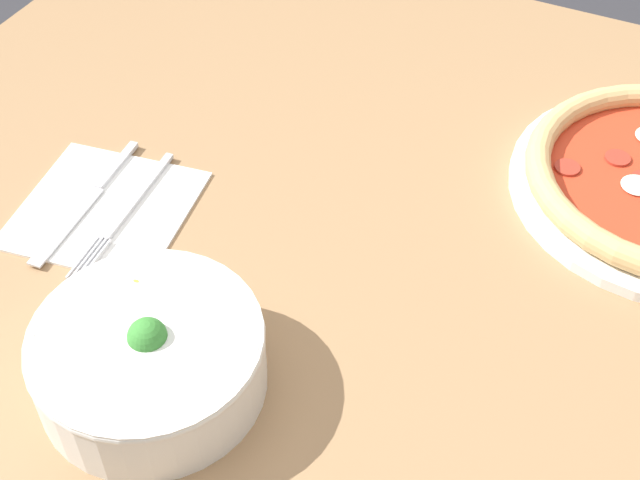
% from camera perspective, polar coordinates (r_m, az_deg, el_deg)
% --- Properties ---
extents(dining_table, '(1.31, 0.98, 0.74)m').
position_cam_1_polar(dining_table, '(0.92, 8.05, -5.29)').
color(dining_table, '#99724C').
rests_on(dining_table, ground_plane).
extents(bowl, '(0.19, 0.19, 0.08)m').
position_cam_1_polar(bowl, '(0.73, -10.93, -7.28)').
color(bowl, white).
rests_on(bowl, dining_table).
extents(napkin, '(0.18, 0.18, 0.00)m').
position_cam_1_polar(napkin, '(0.91, -13.60, 1.94)').
color(napkin, white).
rests_on(napkin, dining_table).
extents(fork, '(0.03, 0.19, 0.00)m').
position_cam_1_polar(fork, '(0.90, -12.32, 1.75)').
color(fork, silver).
rests_on(fork, napkin).
extents(knife, '(0.03, 0.19, 0.01)m').
position_cam_1_polar(knife, '(0.92, -14.39, 2.80)').
color(knife, silver).
rests_on(knife, napkin).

